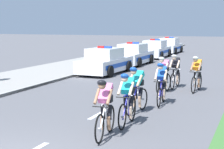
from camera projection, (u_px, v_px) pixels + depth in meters
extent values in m
cube|color=gray|center=(57.00, 70.00, 22.73)|extent=(4.30, 60.00, 0.12)
cube|color=#9E9E99|center=(88.00, 72.00, 21.97)|extent=(0.16, 60.00, 0.13)
cube|color=white|center=(100.00, 113.00, 11.97)|extent=(0.14, 1.60, 0.01)
cube|color=white|center=(138.00, 92.00, 15.65)|extent=(0.14, 1.60, 0.01)
cube|color=white|center=(161.00, 79.00, 19.33)|extent=(0.14, 1.60, 0.01)
cube|color=white|center=(177.00, 70.00, 23.01)|extent=(0.14, 1.60, 0.01)
torus|color=black|center=(100.00, 129.00, 8.95)|extent=(0.13, 0.72, 0.72)
cylinder|color=#99999E|center=(100.00, 129.00, 8.95)|extent=(0.07, 0.07, 0.06)
torus|color=black|center=(111.00, 119.00, 9.90)|extent=(0.13, 0.72, 0.72)
cylinder|color=#99999E|center=(111.00, 119.00, 9.90)|extent=(0.07, 0.07, 0.06)
cylinder|color=white|center=(105.00, 103.00, 9.30)|extent=(0.10, 0.55, 0.04)
cylinder|color=white|center=(103.00, 117.00, 9.18)|extent=(0.09, 0.48, 0.63)
cylinder|color=white|center=(107.00, 113.00, 9.53)|extent=(0.04, 0.04, 0.65)
cylinder|color=black|center=(101.00, 107.00, 8.97)|extent=(0.42, 0.08, 0.03)
cube|color=black|center=(107.00, 100.00, 9.49)|extent=(0.12, 0.23, 0.05)
cube|color=pink|center=(106.00, 93.00, 9.34)|extent=(0.34, 0.57, 0.47)
cube|color=black|center=(107.00, 98.00, 9.47)|extent=(0.30, 0.23, 0.18)
cylinder|color=black|center=(110.00, 112.00, 9.45)|extent=(0.13, 0.23, 0.40)
cylinder|color=#9E7051|center=(109.00, 123.00, 9.41)|extent=(0.11, 0.16, 0.36)
cylinder|color=black|center=(103.00, 112.00, 9.50)|extent=(0.13, 0.18, 0.40)
cylinder|color=#9E7051|center=(102.00, 123.00, 9.45)|extent=(0.10, 0.13, 0.36)
cylinder|color=#9E7051|center=(109.00, 97.00, 9.10)|extent=(0.12, 0.41, 0.35)
cylinder|color=#9E7051|center=(97.00, 96.00, 9.18)|extent=(0.12, 0.41, 0.35)
sphere|color=#9E7051|center=(102.00, 86.00, 9.02)|extent=(0.19, 0.19, 0.19)
ellipsoid|color=black|center=(102.00, 83.00, 9.00)|extent=(0.26, 0.34, 0.24)
torus|color=black|center=(122.00, 117.00, 10.08)|extent=(0.08, 0.73, 0.72)
cylinder|color=#99999E|center=(122.00, 117.00, 10.08)|extent=(0.06, 0.06, 0.06)
torus|color=black|center=(132.00, 109.00, 11.02)|extent=(0.08, 0.73, 0.72)
cylinder|color=#99999E|center=(132.00, 109.00, 11.02)|extent=(0.06, 0.06, 0.06)
cylinder|color=#1E1E99|center=(127.00, 94.00, 10.43)|extent=(0.07, 0.55, 0.04)
cylinder|color=#1E1E99|center=(125.00, 107.00, 10.31)|extent=(0.07, 0.48, 0.63)
cylinder|color=#1E1E99|center=(129.00, 104.00, 10.66)|extent=(0.04, 0.04, 0.65)
cylinder|color=black|center=(123.00, 97.00, 10.11)|extent=(0.42, 0.05, 0.03)
cube|color=black|center=(129.00, 92.00, 10.62)|extent=(0.11, 0.23, 0.05)
cube|color=#19B2B7|center=(128.00, 86.00, 10.47)|extent=(0.31, 0.57, 0.44)
cube|color=black|center=(129.00, 90.00, 10.60)|extent=(0.29, 0.21, 0.18)
cylinder|color=black|center=(131.00, 103.00, 10.57)|extent=(0.12, 0.23, 0.40)
cylinder|color=beige|center=(131.00, 113.00, 10.53)|extent=(0.10, 0.16, 0.36)
cylinder|color=black|center=(125.00, 102.00, 10.63)|extent=(0.12, 0.17, 0.40)
cylinder|color=beige|center=(125.00, 112.00, 10.59)|extent=(0.10, 0.13, 0.36)
cylinder|color=beige|center=(131.00, 89.00, 10.23)|extent=(0.10, 0.40, 0.35)
cylinder|color=beige|center=(120.00, 88.00, 10.33)|extent=(0.10, 0.40, 0.35)
sphere|color=beige|center=(125.00, 79.00, 10.16)|extent=(0.19, 0.19, 0.19)
ellipsoid|color=blue|center=(125.00, 76.00, 10.14)|extent=(0.25, 0.33, 0.24)
torus|color=black|center=(130.00, 105.00, 11.58)|extent=(0.12, 0.72, 0.72)
cylinder|color=#99999E|center=(130.00, 105.00, 11.58)|extent=(0.07, 0.07, 0.06)
torus|color=black|center=(143.00, 99.00, 12.46)|extent=(0.12, 0.72, 0.72)
cylinder|color=#99999E|center=(143.00, 99.00, 12.46)|extent=(0.07, 0.07, 0.06)
cylinder|color=#1E1E99|center=(136.00, 86.00, 11.90)|extent=(0.09, 0.55, 0.04)
cylinder|color=#1E1E99|center=(134.00, 97.00, 11.79)|extent=(0.09, 0.48, 0.63)
cylinder|color=#1E1E99|center=(139.00, 94.00, 12.12)|extent=(0.04, 0.04, 0.65)
cylinder|color=black|center=(132.00, 88.00, 11.60)|extent=(0.42, 0.07, 0.03)
cube|color=black|center=(139.00, 84.00, 12.07)|extent=(0.12, 0.23, 0.05)
cube|color=#19B2B7|center=(137.00, 78.00, 11.93)|extent=(0.33, 0.57, 0.45)
cube|color=black|center=(139.00, 82.00, 12.06)|extent=(0.30, 0.23, 0.18)
cylinder|color=black|center=(141.00, 93.00, 12.02)|extent=(0.13, 0.23, 0.40)
cylinder|color=tan|center=(140.00, 102.00, 11.98)|extent=(0.11, 0.16, 0.36)
cylinder|color=black|center=(136.00, 93.00, 12.10)|extent=(0.13, 0.18, 0.40)
cylinder|color=tan|center=(135.00, 101.00, 12.07)|extent=(0.10, 0.13, 0.36)
cylinder|color=tan|center=(139.00, 81.00, 11.68)|extent=(0.12, 0.41, 0.35)
cylinder|color=tan|center=(130.00, 80.00, 11.82)|extent=(0.12, 0.41, 0.35)
sphere|color=tan|center=(134.00, 72.00, 11.64)|extent=(0.19, 0.19, 0.19)
ellipsoid|color=blue|center=(134.00, 70.00, 11.62)|extent=(0.26, 0.34, 0.24)
torus|color=black|center=(159.00, 97.00, 12.80)|extent=(0.10, 0.73, 0.72)
cylinder|color=#99999E|center=(159.00, 97.00, 12.80)|extent=(0.06, 0.06, 0.06)
torus|color=black|center=(164.00, 92.00, 13.75)|extent=(0.10, 0.73, 0.72)
cylinder|color=#99999E|center=(164.00, 92.00, 13.75)|extent=(0.06, 0.06, 0.06)
cylinder|color=#1E1E99|center=(161.00, 80.00, 13.15)|extent=(0.08, 0.55, 0.04)
cylinder|color=#1E1E99|center=(160.00, 90.00, 13.03)|extent=(0.08, 0.48, 0.63)
cylinder|color=#1E1E99|center=(162.00, 87.00, 13.38)|extent=(0.04, 0.04, 0.65)
cylinder|color=black|center=(160.00, 82.00, 12.82)|extent=(0.42, 0.06, 0.03)
cube|color=black|center=(162.00, 78.00, 13.34)|extent=(0.12, 0.23, 0.05)
cube|color=blue|center=(162.00, 73.00, 13.19)|extent=(0.32, 0.56, 0.47)
cube|color=black|center=(162.00, 77.00, 13.32)|extent=(0.30, 0.22, 0.18)
cylinder|color=black|center=(164.00, 87.00, 13.30)|extent=(0.13, 0.23, 0.40)
cylinder|color=beige|center=(164.00, 94.00, 13.26)|extent=(0.10, 0.16, 0.36)
cylinder|color=black|center=(159.00, 86.00, 13.35)|extent=(0.12, 0.18, 0.40)
cylinder|color=beige|center=(159.00, 94.00, 13.31)|extent=(0.10, 0.13, 0.36)
cylinder|color=beige|center=(165.00, 75.00, 12.95)|extent=(0.11, 0.41, 0.35)
cylinder|color=beige|center=(156.00, 75.00, 13.04)|extent=(0.11, 0.41, 0.35)
sphere|color=beige|center=(161.00, 67.00, 12.87)|extent=(0.19, 0.19, 0.19)
ellipsoid|color=blue|center=(161.00, 65.00, 12.86)|extent=(0.26, 0.33, 0.24)
torus|color=black|center=(159.00, 86.00, 15.14)|extent=(0.12, 0.72, 0.72)
cylinder|color=#99999E|center=(159.00, 86.00, 15.14)|extent=(0.07, 0.07, 0.06)
torus|color=black|center=(168.00, 82.00, 16.02)|extent=(0.12, 0.72, 0.72)
cylinder|color=#99999E|center=(168.00, 82.00, 16.02)|extent=(0.07, 0.07, 0.06)
cylinder|color=black|center=(164.00, 71.00, 15.46)|extent=(0.09, 0.55, 0.04)
cylinder|color=black|center=(162.00, 80.00, 15.35)|extent=(0.09, 0.48, 0.63)
cylinder|color=black|center=(165.00, 78.00, 15.68)|extent=(0.04, 0.04, 0.65)
cylinder|color=black|center=(161.00, 73.00, 15.16)|extent=(0.42, 0.07, 0.03)
cube|color=black|center=(165.00, 70.00, 15.63)|extent=(0.12, 0.23, 0.05)
cube|color=pink|center=(164.00, 65.00, 15.50)|extent=(0.34, 0.57, 0.45)
cube|color=black|center=(165.00, 69.00, 15.62)|extent=(0.30, 0.23, 0.18)
cylinder|color=black|center=(167.00, 77.00, 15.58)|extent=(0.13, 0.23, 0.40)
cylinder|color=beige|center=(166.00, 84.00, 15.55)|extent=(0.11, 0.16, 0.36)
cylinder|color=black|center=(163.00, 77.00, 15.66)|extent=(0.13, 0.18, 0.40)
cylinder|color=beige|center=(162.00, 84.00, 15.63)|extent=(0.10, 0.13, 0.36)
cylinder|color=beige|center=(166.00, 67.00, 15.24)|extent=(0.12, 0.41, 0.35)
cylinder|color=beige|center=(159.00, 67.00, 15.39)|extent=(0.12, 0.41, 0.35)
sphere|color=beige|center=(162.00, 60.00, 15.20)|extent=(0.19, 0.19, 0.19)
ellipsoid|color=white|center=(162.00, 59.00, 15.18)|extent=(0.26, 0.34, 0.24)
torus|color=black|center=(172.00, 81.00, 16.27)|extent=(0.06, 0.72, 0.72)
cylinder|color=#99999E|center=(172.00, 81.00, 16.27)|extent=(0.06, 0.06, 0.06)
torus|color=black|center=(178.00, 78.00, 17.18)|extent=(0.06, 0.72, 0.72)
cylinder|color=#99999E|center=(178.00, 78.00, 17.18)|extent=(0.06, 0.06, 0.06)
cylinder|color=white|center=(175.00, 68.00, 16.60)|extent=(0.05, 0.55, 0.04)
cylinder|color=white|center=(174.00, 76.00, 16.49)|extent=(0.05, 0.48, 0.63)
cylinder|color=white|center=(176.00, 74.00, 16.83)|extent=(0.04, 0.04, 0.65)
cylinder|color=black|center=(173.00, 69.00, 16.29)|extent=(0.42, 0.04, 0.03)
cube|color=black|center=(176.00, 67.00, 16.78)|extent=(0.11, 0.22, 0.05)
cube|color=black|center=(176.00, 63.00, 16.64)|extent=(0.30, 0.56, 0.44)
cube|color=black|center=(176.00, 66.00, 16.77)|extent=(0.29, 0.21, 0.18)
cylinder|color=black|center=(178.00, 74.00, 16.73)|extent=(0.12, 0.23, 0.40)
cylinder|color=beige|center=(177.00, 80.00, 16.70)|extent=(0.09, 0.16, 0.36)
cylinder|color=black|center=(174.00, 73.00, 16.80)|extent=(0.11, 0.17, 0.40)
cylinder|color=beige|center=(173.00, 80.00, 16.77)|extent=(0.09, 0.12, 0.36)
cylinder|color=beige|center=(178.00, 64.00, 16.39)|extent=(0.09, 0.40, 0.35)
cylinder|color=beige|center=(171.00, 64.00, 16.51)|extent=(0.09, 0.40, 0.35)
sphere|color=beige|center=(174.00, 58.00, 16.33)|extent=(0.19, 0.19, 0.19)
ellipsoid|color=white|center=(174.00, 56.00, 16.32)|extent=(0.24, 0.32, 0.24)
torus|color=black|center=(194.00, 85.00, 15.39)|extent=(0.11, 0.73, 0.72)
cylinder|color=#99999E|center=(194.00, 85.00, 15.39)|extent=(0.07, 0.07, 0.06)
torus|color=black|center=(199.00, 81.00, 16.27)|extent=(0.11, 0.73, 0.72)
cylinder|color=#99999E|center=(199.00, 81.00, 16.27)|extent=(0.07, 0.07, 0.06)
cylinder|color=white|center=(197.00, 71.00, 15.71)|extent=(0.08, 0.55, 0.04)
cylinder|color=white|center=(195.00, 79.00, 15.60)|extent=(0.08, 0.48, 0.63)
cylinder|color=white|center=(198.00, 77.00, 15.93)|extent=(0.04, 0.04, 0.65)
cylinder|color=black|center=(195.00, 72.00, 15.41)|extent=(0.42, 0.06, 0.03)
cube|color=black|center=(198.00, 69.00, 15.88)|extent=(0.12, 0.23, 0.05)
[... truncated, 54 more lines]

